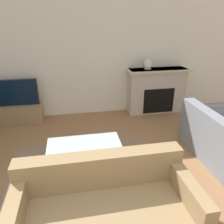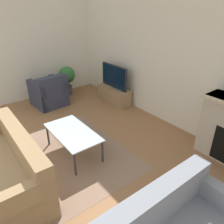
{
  "view_description": "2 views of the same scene",
  "coord_description": "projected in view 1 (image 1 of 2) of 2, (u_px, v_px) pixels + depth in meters",
  "views": [
    {
      "loc": [
        -0.16,
        -0.55,
        2.17
      ],
      "look_at": [
        0.47,
        2.79,
        0.69
      ],
      "focal_mm": 35.0,
      "sensor_mm": 36.0,
      "label": 1
    },
    {
      "loc": [
        2.83,
        0.89,
        2.38
      ],
      "look_at": [
        0.28,
        2.84,
        0.76
      ],
      "focal_mm": 35.0,
      "sensor_mm": 36.0,
      "label": 2
    }
  ],
  "objects": [
    {
      "name": "coffee_table",
      "position": [
        84.0,
        147.0,
        3.26
      ],
      "size": [
        1.09,
        0.58,
        0.43
      ],
      "color": "#333338",
      "rests_on": "ground_plane"
    },
    {
      "name": "fireplace",
      "position": [
        156.0,
        90.0,
        5.29
      ],
      "size": [
        1.48,
        0.46,
        1.06
      ],
      "color": "#BCB2A3",
      "rests_on": "ground_plane"
    },
    {
      "name": "tv",
      "position": [
        15.0,
        93.0,
        4.63
      ],
      "size": [
        0.93,
        0.06,
        0.58
      ],
      "color": "#232328",
      "rests_on": "tv_stand"
    },
    {
      "name": "tv_stand",
      "position": [
        19.0,
        114.0,
        4.83
      ],
      "size": [
        0.99,
        0.36,
        0.41
      ],
      "color": "#997A56",
      "rests_on": "ground_plane"
    },
    {
      "name": "couch_sectional",
      "position": [
        106.0,
        212.0,
        2.29
      ],
      "size": [
        1.84,
        0.89,
        0.82
      ],
      "color": "#8C704C",
      "rests_on": "ground_plane"
    },
    {
      "name": "mantel_clock",
      "position": [
        148.0,
        64.0,
        5.0
      ],
      "size": [
        0.21,
        0.07,
        0.24
      ],
      "color": "beige",
      "rests_on": "fireplace"
    },
    {
      "name": "area_rug",
      "position": [
        86.0,
        171.0,
        3.35
      ],
      "size": [
        2.29,
        1.78,
        0.0
      ],
      "color": "#896B56",
      "rests_on": "ground_plane"
    },
    {
      "name": "couch_loveseat",
      "position": [
        222.0,
        142.0,
        3.58
      ],
      "size": [
        0.85,
        1.49,
        0.82
      ],
      "rotation": [
        0.0,
        0.0,
        1.57
      ],
      "color": "gray",
      "rests_on": "ground_plane"
    },
    {
      "name": "wall_back",
      "position": [
        77.0,
        57.0,
        4.87
      ],
      "size": [
        8.87,
        0.06,
        2.7
      ],
      "color": "silver",
      "rests_on": "ground_plane"
    }
  ]
}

